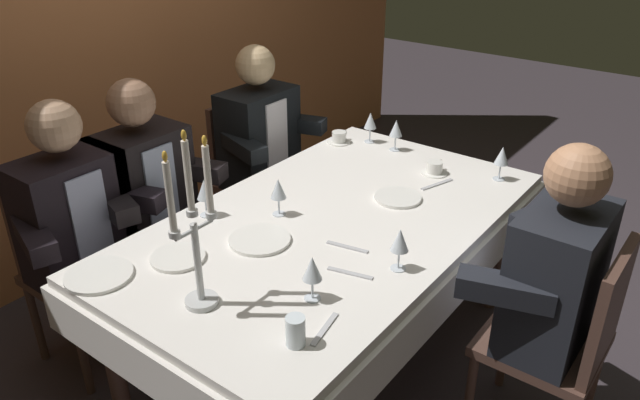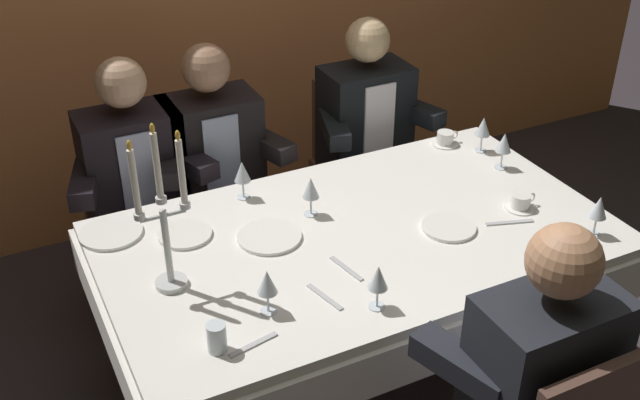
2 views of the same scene
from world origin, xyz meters
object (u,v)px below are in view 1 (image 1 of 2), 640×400
(candelabra, at_px, (195,238))
(coffee_cup_1, at_px, (339,138))
(dinner_plate_2, at_px, (99,275))
(wine_glass_5, at_px, (502,157))
(wine_glass_0, at_px, (396,129))
(wine_glass_1, at_px, (400,241))
(wine_glass_4, at_px, (312,270))
(water_tumbler_0, at_px, (295,331))
(seated_diner_3, at_px, (258,136))
(dinner_plate_0, at_px, (178,257))
(seated_diner_0, at_px, (72,216))
(seated_diner_1, at_px, (143,186))
(seated_diner_2, at_px, (557,279))
(wine_glass_3, at_px, (370,121))
(coffee_cup_0, at_px, (435,168))
(wine_glass_2, at_px, (278,190))
(wine_glass_6, at_px, (205,190))
(dining_table, at_px, (331,243))
(dinner_plate_1, at_px, (398,197))
(dinner_plate_3, at_px, (260,240))

(candelabra, distance_m, coffee_cup_1, 1.52)
(dinner_plate_2, relative_size, wine_glass_5, 1.45)
(wine_glass_0, bearing_deg, wine_glass_1, -148.56)
(wine_glass_4, distance_m, water_tumbler_0, 0.24)
(coffee_cup_1, relative_size, seated_diner_3, 0.11)
(dinner_plate_0, bearing_deg, seated_diner_0, 93.68)
(water_tumbler_0, xyz_separation_m, seated_diner_1, (0.43, 1.26, -0.05))
(wine_glass_0, relative_size, seated_diner_2, 0.13)
(wine_glass_3, bearing_deg, seated_diner_3, 118.34)
(wine_glass_5, xyz_separation_m, coffee_cup_0, (-0.12, 0.27, -0.09))
(wine_glass_2, xyz_separation_m, water_tumbler_0, (-0.59, -0.57, -0.07))
(wine_glass_4, relative_size, seated_diner_1, 0.13)
(candelabra, relative_size, seated_diner_3, 0.49)
(water_tumbler_0, xyz_separation_m, coffee_cup_0, (1.35, 0.24, -0.02))
(candelabra, xyz_separation_m, wine_glass_2, (0.62, 0.20, -0.14))
(water_tumbler_0, bearing_deg, candelabra, 94.70)
(wine_glass_3, height_order, wine_glass_6, same)
(dining_table, distance_m, wine_glass_2, 0.32)
(dinner_plate_2, bearing_deg, coffee_cup_0, -19.55)
(dinner_plate_1, bearing_deg, coffee_cup_1, 56.82)
(wine_glass_1, xyz_separation_m, wine_glass_4, (-0.33, 0.14, 0.00))
(wine_glass_3, bearing_deg, candelabra, -167.42)
(water_tumbler_0, distance_m, coffee_cup_0, 1.38)
(seated_diner_3, bearing_deg, wine_glass_4, -130.92)
(candelabra, distance_m, seated_diner_0, 0.93)
(wine_glass_2, bearing_deg, dining_table, -62.40)
(dining_table, bearing_deg, dinner_plate_0, 155.42)
(dining_table, xyz_separation_m, dinner_plate_3, (-0.31, 0.12, 0.13))
(wine_glass_2, xyz_separation_m, seated_diner_1, (-0.16, 0.69, -0.12))
(dining_table, distance_m, dinner_plate_3, 0.36)
(dining_table, bearing_deg, wine_glass_6, 123.97)
(dining_table, distance_m, wine_glass_6, 0.57)
(candelabra, distance_m, seated_diner_3, 1.55)
(dinner_plate_2, height_order, seated_diner_0, seated_diner_0)
(wine_glass_6, distance_m, seated_diner_1, 0.47)
(wine_glass_0, distance_m, seated_diner_1, 1.29)
(wine_glass_0, xyz_separation_m, seated_diner_3, (-0.28, 0.71, -0.12))
(dinner_plate_2, relative_size, wine_glass_3, 1.45)
(wine_glass_5, relative_size, coffee_cup_1, 1.24)
(dinner_plate_2, relative_size, dinner_plate_3, 0.99)
(wine_glass_1, relative_size, water_tumbler_0, 1.67)
(candelabra, relative_size, wine_glass_5, 3.70)
(dining_table, xyz_separation_m, wine_glass_5, (0.78, -0.40, 0.23))
(dinner_plate_3, bearing_deg, seated_diner_2, -65.99)
(wine_glass_4, height_order, seated_diner_1, seated_diner_1)
(dinner_plate_0, distance_m, wine_glass_6, 0.36)
(dinner_plate_3, distance_m, wine_glass_6, 0.34)
(dinner_plate_3, distance_m, seated_diner_1, 0.77)
(candelabra, bearing_deg, seated_diner_0, 83.98)
(dinner_plate_2, xyz_separation_m, seated_diner_3, (1.36, 0.48, -0.01))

